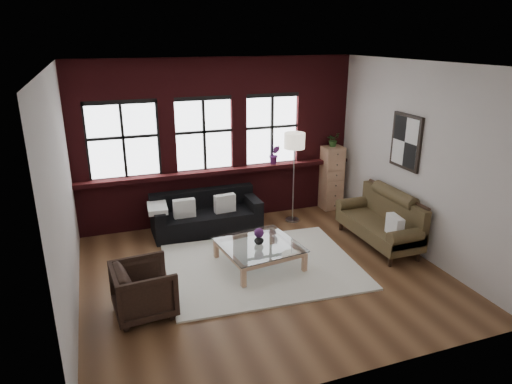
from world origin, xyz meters
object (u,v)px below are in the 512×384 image
object	(u,v)px
armchair	(144,290)
dark_sofa	(206,213)
vintage_settee	(379,219)
floor_lamp	(294,174)
vase	(259,239)
coffee_table	(259,255)
drawer_chest	(331,178)

from	to	relation	value
armchair	dark_sofa	bearing A→B (deg)	-36.00
vintage_settee	floor_lamp	bearing A→B (deg)	122.51
dark_sofa	vase	distance (m)	1.72
coffee_table	drawer_chest	size ratio (longest dim) A/B	0.87
vintage_settee	armchair	distance (m)	4.26
vintage_settee	drawer_chest	world-z (taller)	drawer_chest
armchair	vase	bearing A→B (deg)	-73.49
vase	floor_lamp	xyz separation A→B (m)	(1.30, 1.57, 0.51)
vintage_settee	coffee_table	world-z (taller)	vintage_settee
drawer_chest	vintage_settee	bearing A→B (deg)	-92.92
dark_sofa	vase	world-z (taller)	dark_sofa
armchair	coffee_table	world-z (taller)	armchair
armchair	coffee_table	size ratio (longest dim) A/B	0.67
vase	drawer_chest	xyz separation A→B (m)	(2.38, 1.98, 0.21)
dark_sofa	drawer_chest	distance (m)	2.87
vase	drawer_chest	world-z (taller)	drawer_chest
vase	dark_sofa	bearing A→B (deg)	105.52
coffee_table	floor_lamp	bearing A→B (deg)	50.26
dark_sofa	vintage_settee	xyz separation A→B (m)	(2.74, -1.62, 0.12)
vintage_settee	drawer_chest	distance (m)	1.96
drawer_chest	floor_lamp	size ratio (longest dim) A/B	0.70
dark_sofa	vase	xyz separation A→B (m)	(0.46, -1.65, 0.10)
dark_sofa	coffee_table	bearing A→B (deg)	-74.48
vintage_settee	drawer_chest	bearing A→B (deg)	87.08
vase	armchair	bearing A→B (deg)	-158.65
vintage_settee	coffee_table	size ratio (longest dim) A/B	1.54
dark_sofa	vase	size ratio (longest dim) A/B	12.41
floor_lamp	vase	bearing A→B (deg)	-129.74
floor_lamp	dark_sofa	bearing A→B (deg)	177.15
armchair	drawer_chest	distance (m)	5.09
drawer_chest	floor_lamp	distance (m)	1.19
dark_sofa	floor_lamp	bearing A→B (deg)	-2.85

